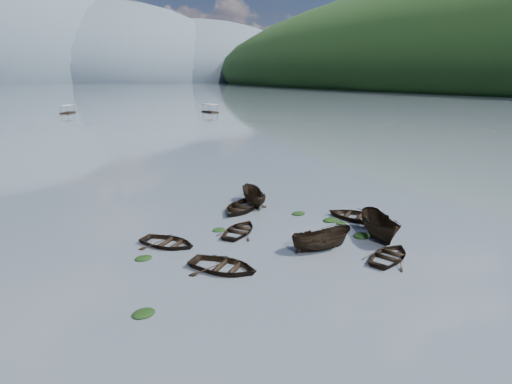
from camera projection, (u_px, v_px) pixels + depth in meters
name	position (u px, v px, depth m)	size (l,w,h in m)	color
ground_plane	(355.00, 276.00, 23.14)	(2400.00, 2400.00, 0.00)	#525C67
haze_mtn_b	(4.00, 83.00, 754.79)	(520.00, 520.00, 340.00)	#475666
haze_mtn_c	(114.00, 82.00, 846.61)	(520.00, 520.00, 260.00)	#475666
haze_mtn_d	(195.00, 81.00, 929.25)	(520.00, 520.00, 220.00)	#475666
rowboat_0	(223.00, 270.00, 23.81)	(3.10, 4.34, 0.90)	black
rowboat_1	(240.00, 233.00, 29.52)	(2.76, 3.87, 0.80)	black
rowboat_2	(321.00, 249.00, 26.64)	(1.63, 4.33, 1.67)	black
rowboat_3	(356.00, 219.00, 32.36)	(3.31, 4.63, 0.96)	black
rowboat_4	(390.00, 259.00, 25.29)	(2.79, 3.91, 0.81)	black
rowboat_5	(379.00, 237.00, 28.66)	(1.90, 5.05, 1.95)	black
rowboat_6	(168.00, 245.00, 27.27)	(2.90, 4.06, 0.84)	black
rowboat_7	(241.00, 210.00, 34.47)	(3.50, 4.90, 1.02)	black
rowboat_8	(253.00, 205.00, 35.94)	(1.66, 4.40, 1.70)	black
weed_clump_0	(144.00, 314.00, 19.36)	(1.13, 0.92, 0.25)	black
weed_clump_1	(326.00, 247.00, 27.01)	(0.92, 0.74, 0.20)	black
weed_clump_2	(362.00, 237.00, 28.77)	(1.35, 1.08, 0.29)	black
weed_clump_3	(341.00, 224.00, 31.32)	(0.84, 0.71, 0.19)	black
weed_clump_4	(331.00, 221.00, 31.90)	(1.29, 1.02, 0.27)	black
weed_clump_5	(144.00, 259.00, 25.26)	(1.07, 0.87, 0.23)	black
weed_clump_6	(219.00, 230.00, 29.94)	(0.99, 0.83, 0.21)	black
weed_clump_7	(299.00, 214.00, 33.47)	(1.14, 0.91, 0.25)	black
pontoon_centre	(68.00, 113.00, 124.85)	(2.63, 6.30, 2.42)	black
pontoon_right	(210.00, 112.00, 127.96)	(2.73, 6.56, 2.51)	black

